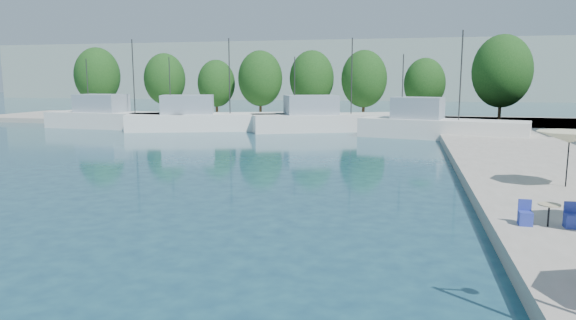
% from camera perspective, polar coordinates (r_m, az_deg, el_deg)
% --- Properties ---
extents(quay_far, '(90.00, 16.00, 0.60)m').
position_cam_1_polar(quay_far, '(64.95, 3.25, 4.36)').
color(quay_far, gray).
rests_on(quay_far, ground).
extents(hill_west, '(180.00, 40.00, 16.00)m').
position_cam_1_polar(hill_west, '(160.27, 1.23, 9.79)').
color(hill_west, '#97A59B').
rests_on(hill_west, ground).
extents(hill_east, '(140.00, 40.00, 12.00)m').
position_cam_1_polar(hill_east, '(180.59, 25.21, 8.22)').
color(hill_east, '#97A59B').
rests_on(hill_east, ground).
extents(trawler_01, '(17.82, 5.87, 10.20)m').
position_cam_1_polar(trawler_01, '(61.24, -18.32, 4.38)').
color(trawler_01, silver).
rests_on(trawler_01, ground).
extents(trawler_02, '(18.66, 10.26, 10.20)m').
position_cam_1_polar(trawler_02, '(56.47, -8.77, 4.38)').
color(trawler_02, white).
rests_on(trawler_02, ground).
extents(trawler_03, '(18.11, 11.35, 10.20)m').
position_cam_1_polar(trawler_03, '(55.32, 4.78, 4.36)').
color(trawler_03, silver).
rests_on(trawler_03, ground).
extents(trawler_04, '(15.50, 7.35, 10.20)m').
position_cam_1_polar(trawler_04, '(49.70, 16.23, 3.54)').
color(trawler_04, white).
rests_on(trawler_04, ground).
extents(tree_01, '(6.35, 6.35, 9.41)m').
position_cam_1_polar(tree_01, '(78.98, -20.43, 8.78)').
color(tree_01, '#3F2B19').
rests_on(tree_01, quay_far).
extents(tree_02, '(5.77, 5.77, 8.55)m').
position_cam_1_polar(tree_02, '(75.27, -13.53, 8.73)').
color(tree_02, '#3F2B19').
rests_on(tree_02, quay_far).
extents(tree_03, '(5.09, 5.09, 7.54)m').
position_cam_1_polar(tree_03, '(71.26, -7.97, 8.43)').
color(tree_03, '#3F2B19').
rests_on(tree_03, quay_far).
extents(tree_04, '(5.86, 5.86, 8.67)m').
position_cam_1_polar(tree_04, '(68.74, -3.11, 9.03)').
color(tree_04, '#3F2B19').
rests_on(tree_04, quay_far).
extents(tree_05, '(5.87, 5.87, 8.68)m').
position_cam_1_polar(tree_05, '(68.55, 2.66, 9.04)').
color(tree_05, '#3F2B19').
rests_on(tree_05, quay_far).
extents(tree_06, '(5.78, 5.78, 8.56)m').
position_cam_1_polar(tree_06, '(66.39, 8.44, 8.90)').
color(tree_06, '#3F2B19').
rests_on(tree_06, quay_far).
extents(tree_07, '(5.09, 5.09, 7.54)m').
position_cam_1_polar(tree_07, '(66.87, 14.94, 8.20)').
color(tree_07, '#3F2B19').
rests_on(tree_07, quay_far).
extents(tree_08, '(6.81, 6.81, 10.07)m').
position_cam_1_polar(tree_08, '(65.69, 22.68, 9.09)').
color(tree_08, '#3F2B19').
rests_on(tree_08, quay_far).
extents(umbrella_cream, '(2.86, 2.86, 2.50)m').
position_cam_1_polar(umbrella_cream, '(26.12, 28.81, 2.23)').
color(umbrella_cream, black).
rests_on(umbrella_cream, quay_right).
extents(cafe_table_02, '(1.82, 0.70, 0.76)m').
position_cam_1_polar(cafe_table_02, '(18.99, 26.95, -5.77)').
color(cafe_table_02, black).
rests_on(cafe_table_02, quay_right).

